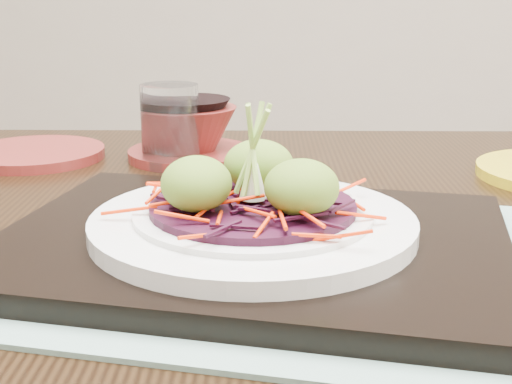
# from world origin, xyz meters

# --- Properties ---
(dining_table) EXTENTS (1.38, 0.99, 0.81)m
(dining_table) POSITION_xyz_m (-0.01, -0.07, 0.70)
(dining_table) COLOR black
(dining_table) RESTS_ON ground
(placemat) EXTENTS (0.48, 0.39, 0.00)m
(placemat) POSITION_xyz_m (0.04, -0.14, 0.81)
(placemat) COLOR gray
(placemat) RESTS_ON dining_table
(serving_tray) EXTENTS (0.42, 0.33, 0.02)m
(serving_tray) POSITION_xyz_m (0.04, -0.14, 0.82)
(serving_tray) COLOR black
(serving_tray) RESTS_ON placemat
(white_plate) EXTENTS (0.25, 0.25, 0.02)m
(white_plate) POSITION_xyz_m (0.04, -0.14, 0.84)
(white_plate) COLOR silver
(white_plate) RESTS_ON serving_tray
(cabbage_bed) EXTENTS (0.16, 0.16, 0.01)m
(cabbage_bed) POSITION_xyz_m (0.04, -0.14, 0.85)
(cabbage_bed) COLOR black
(cabbage_bed) RESTS_ON white_plate
(carrot_julienne) EXTENTS (0.20, 0.20, 0.01)m
(carrot_julienne) POSITION_xyz_m (0.04, -0.14, 0.86)
(carrot_julienne) COLOR red
(carrot_julienne) RESTS_ON cabbage_bed
(guacamole_scoops) EXTENTS (0.14, 0.12, 0.04)m
(guacamole_scoops) POSITION_xyz_m (0.04, -0.15, 0.87)
(guacamole_scoops) COLOR #537924
(guacamole_scoops) RESTS_ON cabbage_bed
(scallion_garnish) EXTENTS (0.06, 0.06, 0.09)m
(scallion_garnish) POSITION_xyz_m (0.04, -0.14, 0.89)
(scallion_garnish) COLOR #91BC4B
(scallion_garnish) RESTS_ON cabbage_bed
(terracotta_side_plate) EXTENTS (0.23, 0.23, 0.01)m
(terracotta_side_plate) POSITION_xyz_m (-0.28, 0.15, 0.81)
(terracotta_side_plate) COLOR maroon
(terracotta_side_plate) RESTS_ON dining_table
(water_glass) EXTENTS (0.09, 0.09, 0.10)m
(water_glass) POSITION_xyz_m (-0.10, 0.14, 0.85)
(water_glass) COLOR white
(water_glass) RESTS_ON dining_table
(terracotta_bowl_set) EXTENTS (0.17, 0.17, 0.06)m
(terracotta_bowl_set) POSITION_xyz_m (-0.08, 0.18, 0.83)
(terracotta_bowl_set) COLOR maroon
(terracotta_bowl_set) RESTS_ON dining_table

